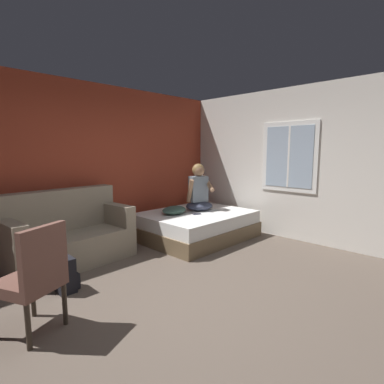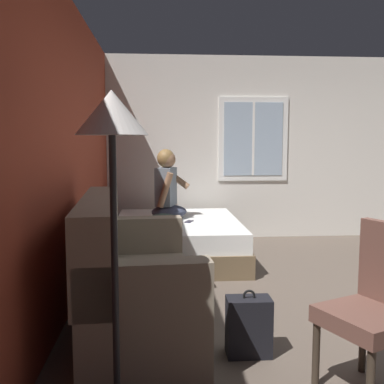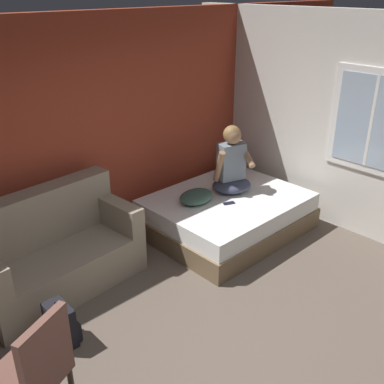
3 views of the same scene
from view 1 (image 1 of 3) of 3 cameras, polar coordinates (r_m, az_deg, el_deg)
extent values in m
plane|color=brown|center=(3.39, -0.67, -20.25)|extent=(40.00, 40.00, 0.00)
cube|color=#993823|center=(5.21, -21.76, 4.61)|extent=(10.90, 0.16, 2.70)
cube|color=silver|center=(5.56, 22.07, 4.77)|extent=(0.16, 6.53, 2.70)
cube|color=white|center=(5.64, 18.00, 6.37)|extent=(0.02, 1.04, 1.24)
cube|color=#9EB2C6|center=(5.62, 17.93, 6.37)|extent=(0.01, 0.88, 1.08)
cube|color=white|center=(5.62, 17.93, 6.37)|extent=(0.01, 0.04, 1.08)
cube|color=brown|center=(5.57, 0.82, -7.39)|extent=(1.95, 1.55, 0.26)
cube|color=white|center=(5.51, 0.82, -4.98)|extent=(1.89, 1.51, 0.22)
cube|color=gray|center=(4.62, -22.06, -10.04)|extent=(1.75, 0.91, 0.44)
cube|color=gray|center=(4.76, -24.06, -3.18)|extent=(1.71, 0.35, 0.60)
cube|color=gray|center=(4.25, -31.51, -6.89)|extent=(0.23, 0.81, 0.32)
cube|color=gray|center=(4.90, -14.39, -4.09)|extent=(0.23, 0.81, 0.32)
cylinder|color=#382D23|center=(3.43, -28.04, -17.14)|extent=(0.04, 0.04, 0.40)
cylinder|color=#382D23|center=(3.17, -23.09, -18.97)|extent=(0.04, 0.04, 0.40)
cylinder|color=#382D23|center=(2.94, -28.75, -21.59)|extent=(0.04, 0.04, 0.40)
cube|color=brown|center=(3.08, -28.68, -15.02)|extent=(0.61, 0.61, 0.10)
cube|color=brown|center=(2.84, -26.39, -10.57)|extent=(0.45, 0.24, 0.48)
ellipsoid|color=#383D51|center=(5.66, 1.38, -2.66)|extent=(0.63, 0.58, 0.16)
cube|color=slate|center=(5.64, 1.19, 0.60)|extent=(0.37, 0.29, 0.48)
cylinder|color=#936B4C|center=(5.51, -0.37, 0.21)|extent=(0.14, 0.23, 0.44)
cylinder|color=#936B4C|center=(5.65, 3.10, 1.61)|extent=(0.19, 0.38, 0.29)
sphere|color=#936B4C|center=(5.59, 1.30, 4.08)|extent=(0.21, 0.21, 0.21)
ellipsoid|color=olive|center=(5.61, 1.20, 4.25)|extent=(0.28, 0.28, 0.23)
cube|color=black|center=(3.83, -23.25, -14.17)|extent=(0.18, 0.30, 0.40)
cube|color=black|center=(3.90, -21.56, -15.08)|extent=(0.05, 0.24, 0.18)
torus|color=black|center=(3.76, -23.43, -11.12)|extent=(0.02, 0.09, 0.09)
ellipsoid|color=#385147|center=(5.33, -3.42, -3.45)|extent=(0.52, 0.41, 0.14)
cube|color=black|center=(5.30, 0.96, -4.22)|extent=(0.16, 0.12, 0.01)
camera|label=2|loc=(4.24, -67.56, 0.96)|focal=42.00mm
camera|label=3|loc=(1.37, -90.24, 82.51)|focal=42.00mm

